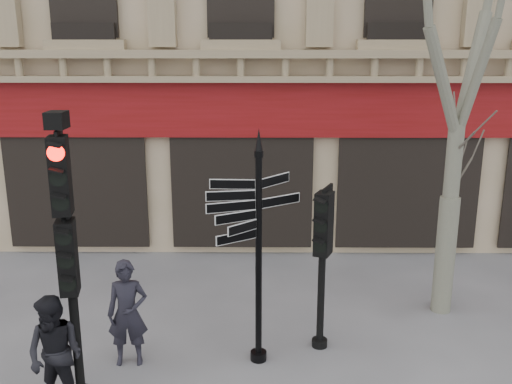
% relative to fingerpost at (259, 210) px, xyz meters
% --- Properties ---
extents(ground, '(80.00, 80.00, 0.00)m').
position_rel_fingerpost_xyz_m(ground, '(-0.42, -0.04, -2.61)').
color(ground, '#58585D').
rests_on(ground, ground).
extents(fingerpost, '(2.13, 2.13, 3.89)m').
position_rel_fingerpost_xyz_m(fingerpost, '(0.00, 0.00, 0.00)').
color(fingerpost, black).
rests_on(fingerpost, ground).
extents(traffic_signal_main, '(0.52, 0.42, 4.26)m').
position_rel_fingerpost_xyz_m(traffic_signal_main, '(-2.63, -1.08, 0.08)').
color(traffic_signal_main, black).
rests_on(traffic_signal_main, ground).
extents(traffic_signal_secondary, '(0.56, 0.49, 2.79)m').
position_rel_fingerpost_xyz_m(traffic_signal_secondary, '(1.06, 0.44, -0.67)').
color(traffic_signal_secondary, black).
rests_on(traffic_signal_secondary, ground).
extents(pedestrian_a, '(0.69, 0.49, 1.78)m').
position_rel_fingerpost_xyz_m(pedestrian_a, '(-2.11, -0.10, -1.72)').
color(pedestrian_a, black).
rests_on(pedestrian_a, ground).
extents(pedestrian_b, '(0.99, 0.85, 1.75)m').
position_rel_fingerpost_xyz_m(pedestrian_b, '(-2.85, -1.34, -1.74)').
color(pedestrian_b, black).
rests_on(pedestrian_b, ground).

